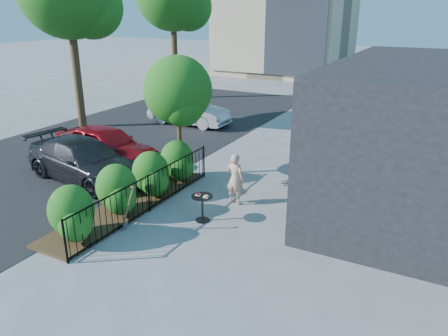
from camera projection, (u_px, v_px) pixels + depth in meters
The scene contains 13 objects.
ground at pixel (196, 223), 11.56m from camera, with size 120.00×120.00×0.00m, color gray.
shop_building at pixel (446, 136), 12.18m from camera, with size 6.22×9.00×4.00m.
fence at pixel (149, 193), 12.03m from camera, with size 0.05×6.05×1.10m.
planting_bed at pixel (130, 205), 12.52m from camera, with size 1.30×6.00×0.08m, color #382616.
shrubs at pixel (134, 183), 12.33m from camera, with size 1.10×5.60×1.24m.
patio_tree at pixel (179, 95), 13.88m from camera, with size 2.20×2.20×3.94m.
street at pixel (83, 153), 17.13m from camera, with size 9.00×30.00×0.01m, color black.
cafe_table at pixel (202, 204), 11.52m from camera, with size 0.57×0.57×0.77m.
woman at pixel (235, 179), 12.48m from camera, with size 0.55×0.36×1.52m, color tan.
shovel at pixel (127, 211), 10.93m from camera, with size 0.47×0.17×1.33m.
car_red at pixel (106, 145), 15.66m from camera, with size 1.69×4.20×1.43m, color #A00D17.
car_silver at pixel (189, 111), 21.09m from camera, with size 1.41×4.04×1.33m, color #B5B5BA.
car_darkgrey at pixel (84, 160), 14.27m from camera, with size 1.87×4.61×1.34m, color black.
Camera 1 is at (5.52, -8.79, 5.36)m, focal length 35.00 mm.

